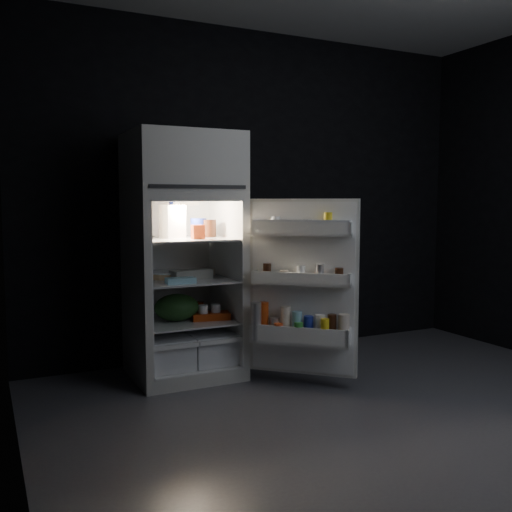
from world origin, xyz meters
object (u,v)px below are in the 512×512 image
fridge_door (302,291)px  milk_jug (172,221)px  yogurt_tray (211,316)px  refrigerator (182,247)px  egg_carton (191,274)px

fridge_door → milk_jug: fridge_door is taller
milk_jug → yogurt_tray: (0.24, -0.13, -0.69)m
milk_jug → refrigerator: bearing=-17.9°
milk_jug → egg_carton: bearing=-48.4°
refrigerator → fridge_door: refrigerator is taller
refrigerator → milk_jug: (-0.07, 0.01, 0.19)m
milk_jug → egg_carton: milk_jug is taller
refrigerator → fridge_door: (0.65, -0.64, -0.28)m
refrigerator → milk_jug: bearing=172.8°
fridge_door → milk_jug: (-0.72, 0.64, 0.47)m
fridge_door → yogurt_tray: (-0.47, 0.51, -0.23)m
milk_jug → yogurt_tray: 0.75m
refrigerator → yogurt_tray: size_ratio=6.45×
refrigerator → milk_jug: refrigerator is taller
refrigerator → egg_carton: (0.04, -0.08, -0.19)m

